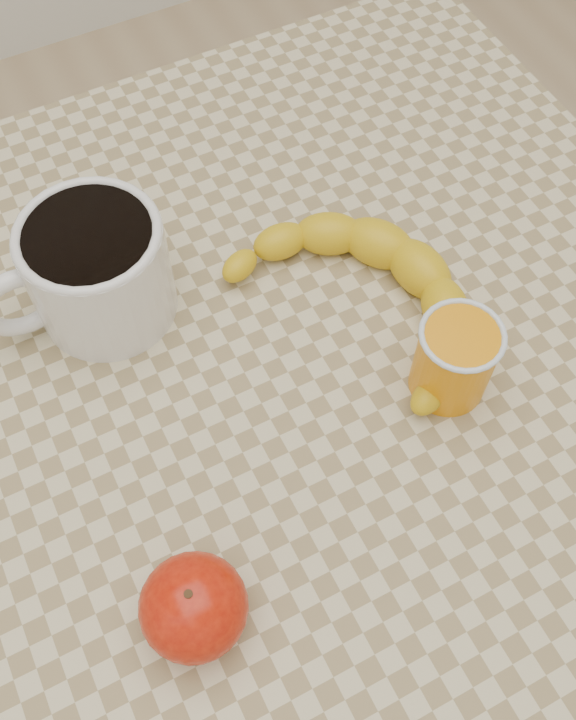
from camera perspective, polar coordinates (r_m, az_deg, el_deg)
name	(u,v)px	position (r m, az deg, el deg)	size (l,w,h in m)	color
ground	(288,598)	(1.37, 0.00, -16.54)	(3.00, 3.00, 0.00)	tan
table	(288,418)	(0.75, 0.00, -4.13)	(0.80, 0.80, 0.75)	#C6B78C
coffee_mug	(94,269)	(0.68, -13.65, 6.33)	(0.17, 0.12, 0.10)	silver
orange_juice_glass	(454,359)	(0.64, 11.75, 0.07)	(0.07, 0.07, 0.08)	orange
apple	(194,607)	(0.57, -6.72, -17.05)	(0.08, 0.08, 0.07)	#990E05
banana	(366,298)	(0.69, 5.56, 4.41)	(0.24, 0.31, 0.04)	gold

